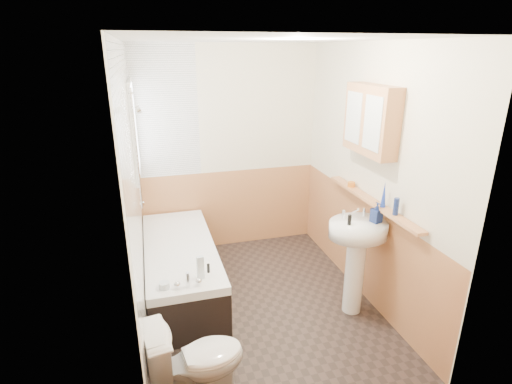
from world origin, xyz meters
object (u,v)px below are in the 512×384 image
Objects in this scene: sink at (357,248)px; medicine_cabinet at (371,120)px; toilet at (196,362)px; bathtub at (181,267)px; pine_shelf at (371,201)px.

sink is 1.55× the size of medicine_cabinet.
medicine_cabinet is (1.77, 0.92, 1.48)m from toilet.
bathtub is 2.04m from pine_shelf.
pine_shelf is at bearing 31.56° from sink.
toilet is 2.48m from medicine_cabinet.
toilet is 1.02× the size of medicine_cabinet.
toilet is (-0.03, -1.46, 0.06)m from bathtub.
sink is (1.60, 0.67, 0.33)m from toilet.
medicine_cabinet reaches higher than bathtub.
toilet is 1.76m from sink.
bathtub is 1.80m from sink.
medicine_cabinet is at bearing 106.08° from pine_shelf.
pine_shelf is at bearing -73.92° from medicine_cabinet.
sink is at bearing -124.55° from medicine_cabinet.
medicine_cabinet is at bearing 49.54° from sink.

